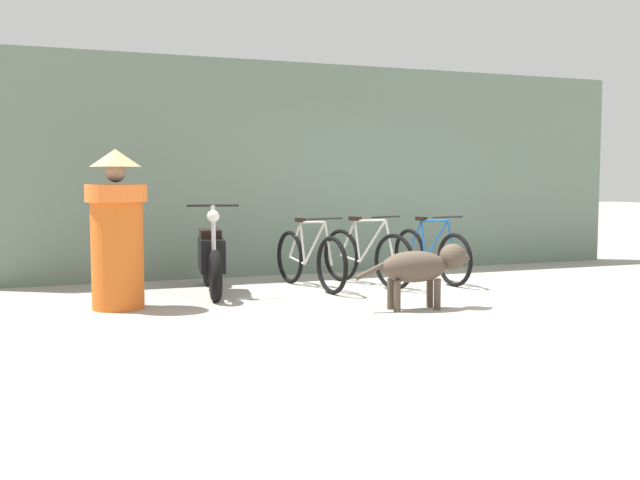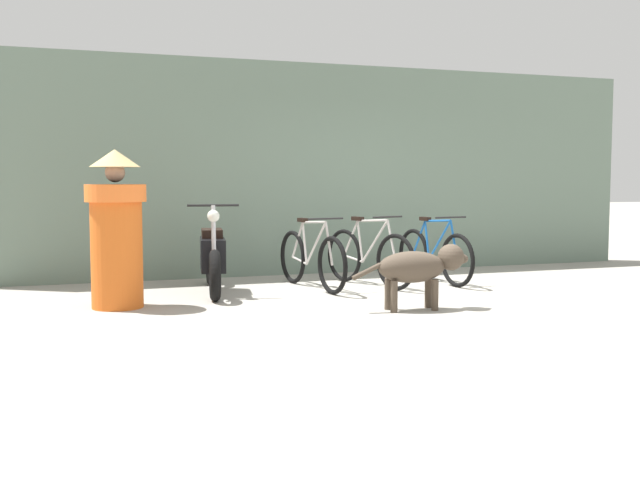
{
  "view_description": "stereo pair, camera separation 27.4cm",
  "coord_description": "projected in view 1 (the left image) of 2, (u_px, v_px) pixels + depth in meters",
  "views": [
    {
      "loc": [
        -3.99,
        -7.14,
        1.33
      ],
      "look_at": [
        -0.94,
        0.8,
        0.65
      ],
      "focal_mm": 42.0,
      "sensor_mm": 36.0,
      "label": 1
    },
    {
      "loc": [
        -3.73,
        -7.24,
        1.33
      ],
      "look_at": [
        -0.94,
        0.8,
        0.65
      ],
      "focal_mm": 42.0,
      "sensor_mm": 36.0,
      "label": 2
    }
  ],
  "objects": [
    {
      "name": "ground_plane",
      "position": [
        427.0,
        302.0,
        8.18
      ],
      "size": [
        60.0,
        60.0,
        0.0
      ],
      "primitive_type": "plane",
      "color": "#9E998E"
    },
    {
      "name": "shop_wall_back",
      "position": [
        329.0,
        170.0,
        10.78
      ],
      "size": [
        9.61,
        0.2,
        2.97
      ],
      "color": "slate",
      "rests_on": "ground"
    },
    {
      "name": "bicycle_0",
      "position": [
        310.0,
        259.0,
        9.18
      ],
      "size": [
        0.46,
        1.75,
        0.89
      ],
      "rotation": [
        0.0,
        0.0,
        -1.43
      ],
      "color": "black",
      "rests_on": "ground"
    },
    {
      "name": "bicycle_1",
      "position": [
        366.0,
        257.0,
        9.45
      ],
      "size": [
        0.6,
        1.64,
        0.9
      ],
      "rotation": [
        0.0,
        0.0,
        -1.27
      ],
      "color": "black",
      "rests_on": "ground"
    },
    {
      "name": "bicycle_2",
      "position": [
        431.0,
        255.0,
        9.77
      ],
      "size": [
        0.46,
        1.65,
        0.88
      ],
      "rotation": [
        0.0,
        0.0,
        -1.44
      ],
      "color": "black",
      "rests_on": "ground"
    },
    {
      "name": "motorcycle",
      "position": [
        211.0,
        259.0,
        8.79
      ],
      "size": [
        0.58,
        1.87,
        1.06
      ],
      "rotation": [
        0.0,
        0.0,
        -1.73
      ],
      "color": "black",
      "rests_on": "ground"
    },
    {
      "name": "stray_dog",
      "position": [
        422.0,
        266.0,
        7.7
      ],
      "size": [
        1.27,
        0.38,
        0.67
      ],
      "rotation": [
        0.0,
        0.0,
        6.21
      ],
      "color": "#4C3F33",
      "rests_on": "ground"
    },
    {
      "name": "person_in_robes",
      "position": [
        117.0,
        229.0,
        7.7
      ],
      "size": [
        0.69,
        0.69,
        1.65
      ],
      "rotation": [
        0.0,
        0.0,
        3.04
      ],
      "color": "orange",
      "rests_on": "ground"
    }
  ]
}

